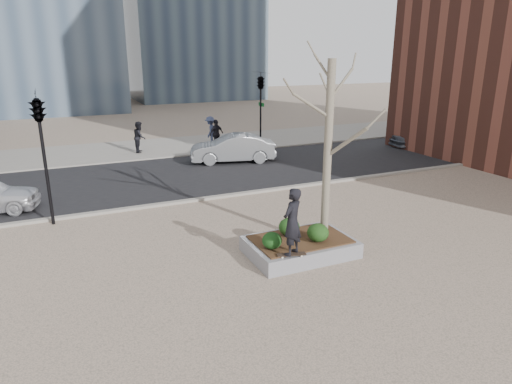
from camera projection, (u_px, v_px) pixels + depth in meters
name	position (u px, v px, depth m)	size (l,w,h in m)	color
ground	(269.00, 260.00, 12.93)	(120.00, 120.00, 0.00)	tan
street	(177.00, 176.00, 21.63)	(60.00, 8.00, 0.02)	black
far_sidewalk	(147.00, 148.00, 27.72)	(60.00, 6.00, 0.02)	gray
planter	(300.00, 247.00, 13.25)	(3.00, 2.00, 0.45)	gray
planter_mulch	(300.00, 239.00, 13.18)	(2.70, 1.70, 0.04)	#382314
sycamore_tree	(329.00, 121.00, 12.85)	(2.80, 2.80, 6.60)	gray
shrub_left	(272.00, 241.00, 12.45)	(0.55, 0.55, 0.46)	#113611
shrub_middle	(289.00, 227.00, 13.33)	(0.62, 0.62, 0.53)	#144015
shrub_right	(318.00, 233.00, 12.92)	(0.62, 0.62, 0.52)	#1A3A12
skateboard	(291.00, 255.00, 12.11)	(0.78, 0.20, 0.07)	black
skateboarder	(292.00, 222.00, 11.83)	(0.66, 0.44, 1.82)	black
car_silver	(233.00, 148.00, 24.12)	(1.55, 4.44, 1.46)	gray
car_third	(427.00, 135.00, 28.30)	(1.94, 4.77, 1.38)	#4D4F58
pedestrian_a	(140.00, 137.00, 26.42)	(0.87, 0.68, 1.79)	black
pedestrian_b	(210.00, 131.00, 28.40)	(1.16, 0.67, 1.80)	#394468
pedestrian_c	(216.00, 134.00, 27.51)	(1.02, 0.42, 1.74)	black
traffic_light_near	(45.00, 160.00, 14.97)	(0.60, 2.48, 4.50)	black
traffic_light_far	(261.00, 110.00, 27.53)	(0.60, 2.48, 4.50)	black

